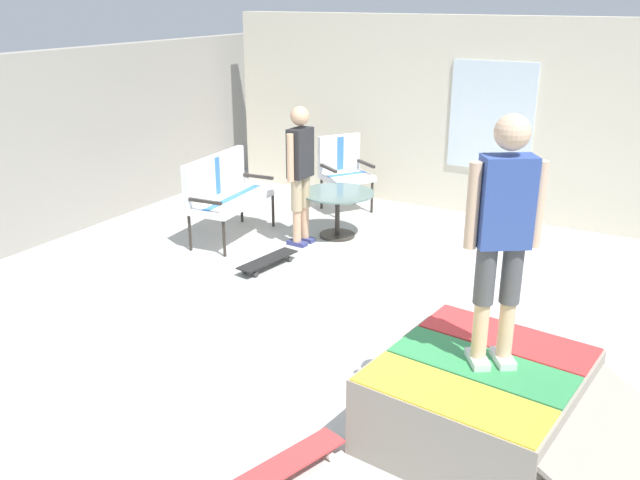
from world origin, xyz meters
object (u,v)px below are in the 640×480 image
patio_table (337,205)px  patio_chair_near_house (343,166)px  patio_bench (224,189)px  person_skater (503,226)px  skateboard_by_bench (268,260)px  person_watching (300,166)px  skateboard_spare (290,462)px  skate_ramp (483,402)px

patio_table → patio_chair_near_house: bearing=24.4°
patio_bench → person_skater: person_skater is taller
patio_bench → skateboard_by_bench: size_ratio=1.57×
person_skater → skateboard_by_bench: 3.73m
patio_chair_near_house → person_skater: person_skater is taller
person_skater → person_watching: bearing=49.1°
skateboard_by_bench → skateboard_spare: same height
person_watching → patio_table: bearing=-31.1°
skateboard_by_bench → skateboard_spare: size_ratio=1.00×
skate_ramp → patio_table: size_ratio=2.35×
skate_ramp → patio_chair_near_house: size_ratio=2.07×
person_skater → skateboard_by_bench: size_ratio=1.99×
patio_chair_near_house → person_skater: (-4.12, -3.25, 0.90)m
skateboard_spare → patio_chair_near_house: bearing=24.3°
skate_ramp → skateboard_spare: bearing=135.6°
patio_bench → person_watching: bearing=-74.8°
skate_ramp → person_watching: (2.67, 3.03, 0.68)m
patio_table → person_watching: size_ratio=0.54×
person_watching → skateboard_by_bench: 1.22m
patio_chair_near_house → patio_bench: bearing=157.9°
skateboard_by_bench → skate_ramp: bearing=-121.7°
person_watching → skateboard_spare: 4.27m
skate_ramp → patio_bench: patio_bench is taller
person_watching → skateboard_by_bench: bearing=-174.7°
person_watching → skateboard_by_bench: person_watching is taller
person_skater → skateboard_by_bench: (1.78, 2.96, -1.43)m
patio_chair_near_house → patio_table: bearing=-155.6°
skateboard_by_bench → person_skater: bearing=-121.1°
patio_chair_near_house → skateboard_by_bench: patio_chair_near_house is taller
person_watching → skateboard_by_bench: size_ratio=2.01×
skate_ramp → skateboard_spare: (-0.95, 0.93, -0.20)m
patio_chair_near_house → skateboard_by_bench: 2.42m
person_skater → patio_chair_near_house: bearing=38.3°
skate_ramp → patio_bench: size_ratio=1.64×
skateboard_by_bench → patio_bench: bearing=59.7°
patio_bench → skateboard_by_bench: bearing=-120.3°
skate_ramp → person_watching: bearing=48.6°
patio_bench → person_watching: 1.03m
patio_chair_near_house → skate_ramp: bearing=-142.1°
patio_table → person_watching: bearing=148.9°
patio_table → skate_ramp: bearing=-138.3°
patio_bench → person_skater: (-2.37, -3.97, 0.90)m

